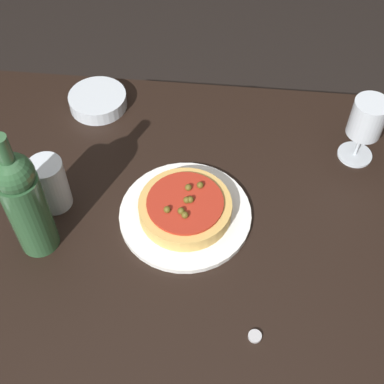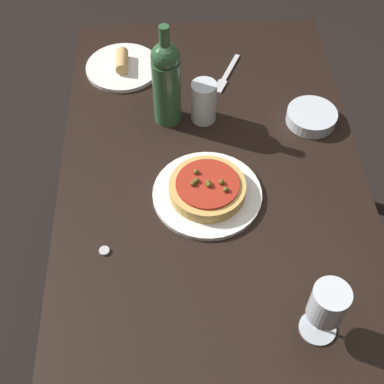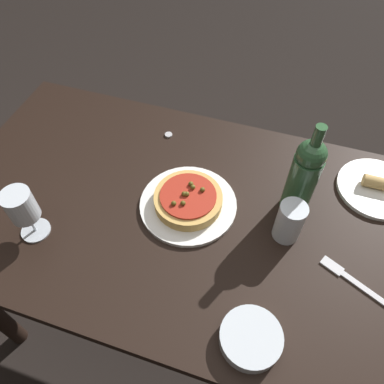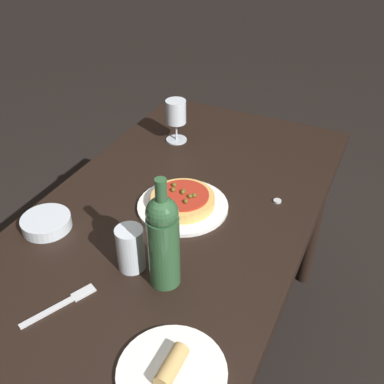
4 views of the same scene
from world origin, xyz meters
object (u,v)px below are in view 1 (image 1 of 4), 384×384
(dining_table, at_px, (180,234))
(side_bowl, at_px, (98,101))
(pizza, at_px, (185,207))
(wine_glass, at_px, (367,120))
(bottle_cap, at_px, (255,336))
(dinner_plate, at_px, (185,214))
(wine_bottle, at_px, (25,202))
(water_cup, at_px, (50,184))

(dining_table, bearing_deg, side_bowl, -51.28)
(pizza, relative_size, wine_glass, 1.19)
(wine_glass, xyz_separation_m, bottle_cap, (0.21, 0.45, -0.11))
(wine_glass, bearing_deg, side_bowl, -9.39)
(dining_table, distance_m, dinner_plate, 0.11)
(wine_glass, relative_size, side_bowl, 1.15)
(wine_bottle, xyz_separation_m, side_bowl, (-0.03, -0.39, -0.11))
(dinner_plate, xyz_separation_m, bottle_cap, (-0.15, 0.24, -0.00))
(dinner_plate, relative_size, water_cup, 2.24)
(pizza, height_order, water_cup, water_cup)
(dining_table, distance_m, side_bowl, 0.38)
(dinner_plate, height_order, bottle_cap, dinner_plate)
(wine_glass, bearing_deg, dining_table, 26.33)
(wine_bottle, xyz_separation_m, water_cup, (-0.01, -0.10, -0.07))
(wine_glass, xyz_separation_m, side_bowl, (0.60, -0.10, -0.09))
(water_cup, distance_m, side_bowl, 0.30)
(dining_table, bearing_deg, wine_bottle, 22.43)
(pizza, height_order, wine_bottle, wine_bottle)
(side_bowl, bearing_deg, pizza, 128.82)
(dinner_plate, bearing_deg, wine_glass, -150.40)
(wine_glass, bearing_deg, wine_bottle, 24.75)
(wine_bottle, height_order, water_cup, wine_bottle)
(pizza, bearing_deg, wine_glass, -150.40)
(pizza, height_order, side_bowl, pizza)
(dining_table, xyz_separation_m, water_cup, (0.26, 0.01, 0.16))
(wine_bottle, bearing_deg, dining_table, -157.57)
(dining_table, bearing_deg, water_cup, 2.33)
(side_bowl, bearing_deg, wine_glass, 170.61)
(wine_glass, bearing_deg, pizza, 29.60)
(side_bowl, bearing_deg, dining_table, 128.72)
(water_cup, bearing_deg, wine_bottle, 86.73)
(dinner_plate, relative_size, side_bowl, 1.96)
(dinner_plate, distance_m, pizza, 0.02)
(dinner_plate, relative_size, pizza, 1.43)
(wine_bottle, distance_m, side_bowl, 0.41)
(dinner_plate, xyz_separation_m, water_cup, (0.27, -0.01, 0.05))
(dinner_plate, distance_m, side_bowl, 0.39)
(dining_table, xyz_separation_m, wine_glass, (-0.37, -0.18, 0.21))
(pizza, height_order, bottle_cap, pizza)
(side_bowl, bearing_deg, wine_bottle, 85.12)
(dining_table, xyz_separation_m, wine_bottle, (0.26, 0.11, 0.23))
(water_cup, bearing_deg, dining_table, -177.67)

